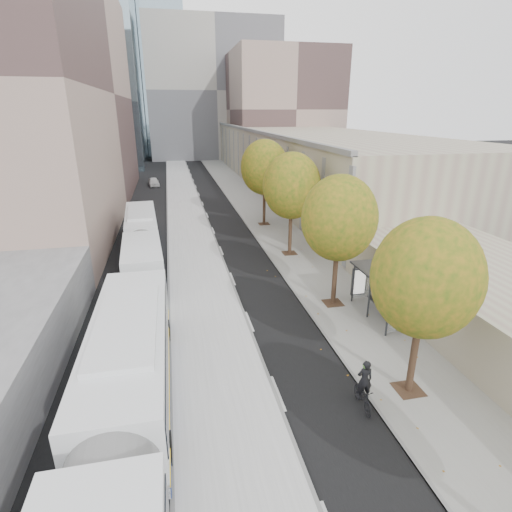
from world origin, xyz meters
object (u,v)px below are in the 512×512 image
object	(u,v)px
cyclist	(363,390)
distant_car	(154,182)
bus_far	(142,240)
bus_near	(119,441)
bus_shelter	(386,281)

from	to	relation	value
cyclist	distant_car	distance (m)	52.11
cyclist	bus_far	bearing A→B (deg)	119.82
bus_far	cyclist	size ratio (longest dim) A/B	8.00
bus_near	bus_far	world-z (taller)	bus_near
bus_shelter	distant_car	world-z (taller)	bus_shelter
distant_car	cyclist	bearing A→B (deg)	-86.09
bus_shelter	bus_near	size ratio (longest dim) A/B	0.23
cyclist	bus_shelter	bearing A→B (deg)	59.72
bus_near	cyclist	distance (m)	8.87
bus_shelter	distant_car	bearing A→B (deg)	106.78
bus_near	bus_far	size ratio (longest dim) A/B	1.15
bus_near	cyclist	world-z (taller)	bus_near
bus_far	cyclist	world-z (taller)	bus_far
cyclist	distant_car	world-z (taller)	cyclist
bus_shelter	bus_far	distance (m)	18.26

